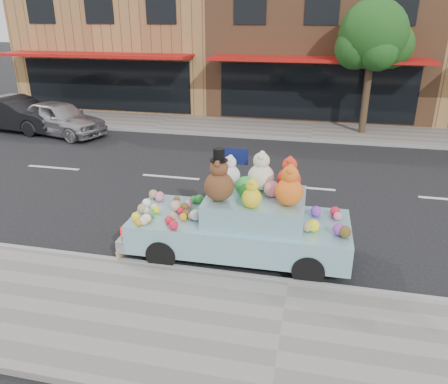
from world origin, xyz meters
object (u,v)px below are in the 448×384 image
(car_silver, at_px, (60,118))
(art_car, at_px, (242,220))
(street_tree, at_px, (373,40))
(car_dark, at_px, (16,114))

(car_silver, xyz_separation_m, art_car, (9.02, -7.92, 0.11))
(street_tree, distance_m, art_car, 11.46)
(car_silver, height_order, car_dark, car_dark)
(art_car, bearing_deg, car_silver, 137.63)
(car_dark, relative_size, art_car, 0.96)
(street_tree, bearing_deg, car_silver, -167.21)
(street_tree, xyz_separation_m, art_car, (-3.06, -10.66, -2.89))
(car_silver, xyz_separation_m, car_dark, (-2.22, 0.28, 0.02))
(car_silver, relative_size, art_car, 0.90)
(street_tree, bearing_deg, art_car, -106.03)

